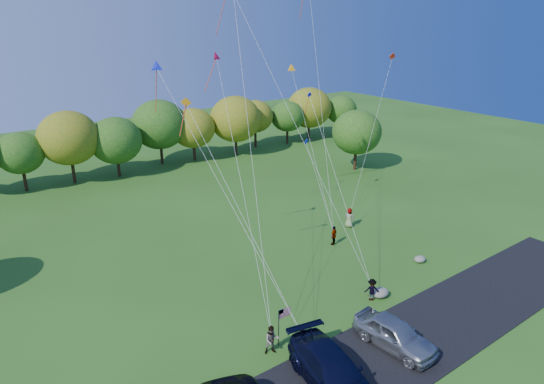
{
  "coord_description": "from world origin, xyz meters",
  "views": [
    {
      "loc": [
        -18.73,
        -18.29,
        18.21
      ],
      "look_at": [
        -0.72,
        6.0,
        7.11
      ],
      "focal_mm": 32.0,
      "sensor_mm": 36.0,
      "label": 1
    }
  ],
  "objects_px": {
    "flyer_d": "(334,235)",
    "flyer_e": "(349,218)",
    "flyer_a": "(303,338)",
    "flyer_b": "(272,340)",
    "flyer_c": "(372,290)",
    "minivan_navy": "(333,372)",
    "minivan_silver": "(395,334)"
  },
  "relations": [
    {
      "from": "flyer_c",
      "to": "flyer_d",
      "type": "bearing_deg",
      "value": -80.64
    },
    {
      "from": "flyer_d",
      "to": "flyer_e",
      "type": "height_order",
      "value": "flyer_e"
    },
    {
      "from": "flyer_d",
      "to": "flyer_e",
      "type": "relative_size",
      "value": 0.92
    },
    {
      "from": "flyer_a",
      "to": "flyer_b",
      "type": "xyz_separation_m",
      "value": [
        -1.53,
        0.87,
        0.05
      ]
    },
    {
      "from": "minivan_navy",
      "to": "flyer_b",
      "type": "bearing_deg",
      "value": 113.64
    },
    {
      "from": "minivan_navy",
      "to": "flyer_c",
      "type": "xyz_separation_m",
      "value": [
        7.82,
        4.49,
        -0.22
      ]
    },
    {
      "from": "flyer_a",
      "to": "flyer_c",
      "type": "bearing_deg",
      "value": -22.04
    },
    {
      "from": "minivan_navy",
      "to": "flyer_b",
      "type": "xyz_separation_m",
      "value": [
        -0.85,
        4.09,
        -0.12
      ]
    },
    {
      "from": "flyer_a",
      "to": "flyer_c",
      "type": "height_order",
      "value": "flyer_a"
    },
    {
      "from": "minivan_navy",
      "to": "flyer_c",
      "type": "distance_m",
      "value": 9.02
    },
    {
      "from": "flyer_e",
      "to": "flyer_a",
      "type": "bearing_deg",
      "value": 100.77
    },
    {
      "from": "flyer_c",
      "to": "flyer_e",
      "type": "bearing_deg",
      "value": -92.32
    },
    {
      "from": "flyer_d",
      "to": "minivan_silver",
      "type": "bearing_deg",
      "value": 39.89
    },
    {
      "from": "flyer_d",
      "to": "flyer_c",
      "type": "bearing_deg",
      "value": 42.24
    },
    {
      "from": "flyer_c",
      "to": "flyer_e",
      "type": "relative_size",
      "value": 0.87
    },
    {
      "from": "minivan_silver",
      "to": "flyer_a",
      "type": "xyz_separation_m",
      "value": [
        -4.44,
        2.96,
        -0.1
      ]
    },
    {
      "from": "minivan_navy",
      "to": "minivan_silver",
      "type": "relative_size",
      "value": 1.28
    },
    {
      "from": "flyer_b",
      "to": "flyer_d",
      "type": "relative_size",
      "value": 1.06
    },
    {
      "from": "flyer_a",
      "to": "flyer_e",
      "type": "bearing_deg",
      "value": 4.43
    },
    {
      "from": "flyer_b",
      "to": "flyer_c",
      "type": "xyz_separation_m",
      "value": [
        8.67,
        0.39,
        -0.09
      ]
    },
    {
      "from": "flyer_a",
      "to": "flyer_b",
      "type": "bearing_deg",
      "value": 118.14
    },
    {
      "from": "flyer_c",
      "to": "flyer_e",
      "type": "distance_m",
      "value": 12.03
    },
    {
      "from": "flyer_b",
      "to": "flyer_d",
      "type": "height_order",
      "value": "flyer_b"
    },
    {
      "from": "minivan_silver",
      "to": "flyer_d",
      "type": "distance_m",
      "value": 13.58
    },
    {
      "from": "minivan_navy",
      "to": "flyer_e",
      "type": "relative_size",
      "value": 3.61
    },
    {
      "from": "minivan_silver",
      "to": "flyer_b",
      "type": "height_order",
      "value": "minivan_silver"
    },
    {
      "from": "flyer_a",
      "to": "flyer_c",
      "type": "distance_m",
      "value": 7.25
    },
    {
      "from": "minivan_silver",
      "to": "flyer_d",
      "type": "height_order",
      "value": "minivan_silver"
    },
    {
      "from": "flyer_c",
      "to": "flyer_d",
      "type": "xyz_separation_m",
      "value": [
        3.79,
        7.71,
        0.04
      ]
    },
    {
      "from": "flyer_c",
      "to": "flyer_d",
      "type": "distance_m",
      "value": 8.59
    },
    {
      "from": "flyer_e",
      "to": "flyer_d",
      "type": "bearing_deg",
      "value": 90.7
    },
    {
      "from": "flyer_b",
      "to": "minivan_navy",
      "type": "bearing_deg",
      "value": -53.89
    }
  ]
}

